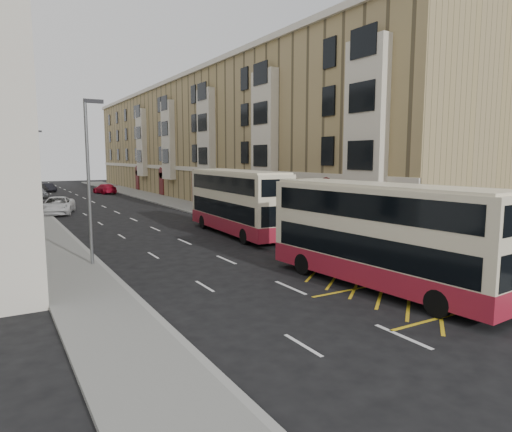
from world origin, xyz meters
TOP-DOWN VIEW (x-y plane):
  - ground at (0.00, 0.00)m, footprint 200.00×200.00m
  - pavement_right at (8.00, 30.00)m, footprint 4.00×120.00m
  - pavement_left at (-7.50, 30.00)m, footprint 3.00×120.00m
  - kerb_right at (6.00, 30.00)m, footprint 0.25×120.00m
  - kerb_left at (-6.00, 30.00)m, footprint 0.25×120.00m
  - road_markings at (0.00, 45.00)m, footprint 10.00×110.00m
  - terrace_right at (14.88, 45.38)m, footprint 10.75×79.00m
  - guard_railing at (6.25, 5.75)m, footprint 0.06×6.56m
  - street_lamp_near at (-6.35, 12.00)m, footprint 0.93×0.18m
  - street_lamp_far at (-6.35, 42.00)m, footprint 0.93×0.18m
  - double_decker_front at (3.13, 2.12)m, footprint 3.37×11.02m
  - double_decker_rear at (4.21, 16.72)m, footprint 3.09×11.31m
  - pedestrian_mid at (9.58, 1.30)m, footprint 0.92×0.80m
  - pedestrian_far at (6.35, 1.53)m, footprint 1.13×0.90m
  - white_van at (-5.20, 35.43)m, footprint 4.10×6.39m
  - car_silver at (-5.20, 55.63)m, footprint 2.34×4.51m
  - car_dark at (-2.86, 66.13)m, footprint 2.14×4.17m
  - car_red at (3.97, 58.06)m, footprint 2.94×5.28m

SIDE VIEW (x-z plane):
  - ground at x=0.00m, z-range 0.00..0.00m
  - road_markings at x=0.00m, z-range 0.00..0.01m
  - pavement_right at x=8.00m, z-range 0.00..0.15m
  - pavement_left at x=-7.50m, z-range 0.00..0.15m
  - kerb_right at x=6.00m, z-range 0.00..0.15m
  - kerb_left at x=-6.00m, z-range 0.00..0.15m
  - car_dark at x=-2.86m, z-range 0.00..1.31m
  - car_red at x=3.97m, z-range 0.00..1.45m
  - car_silver at x=-5.20m, z-range 0.00..1.47m
  - white_van at x=-5.20m, z-range 0.00..1.64m
  - guard_railing at x=6.25m, z-range 0.35..1.36m
  - pedestrian_mid at x=9.58m, z-range 0.15..1.76m
  - pedestrian_far at x=6.35m, z-range 0.15..1.95m
  - double_decker_front at x=3.13m, z-range 0.04..4.37m
  - double_decker_rear at x=4.21m, z-range 0.04..4.51m
  - street_lamp_near at x=-6.35m, z-range 0.64..8.64m
  - street_lamp_far at x=-6.35m, z-range 0.64..8.64m
  - terrace_right at x=14.88m, z-range -0.10..15.15m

